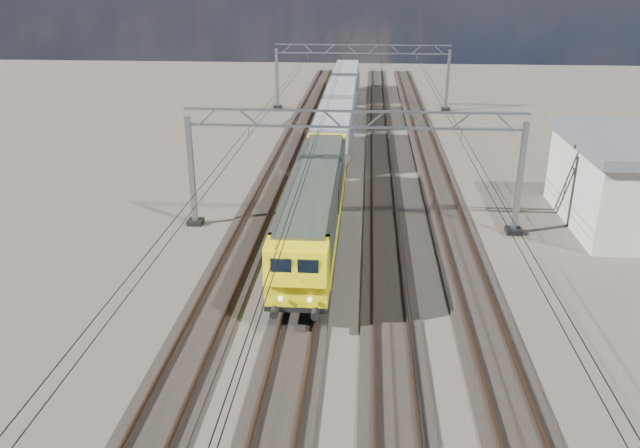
# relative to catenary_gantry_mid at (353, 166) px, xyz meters

# --- Properties ---
(ground) EXTENTS (160.00, 160.00, 0.00)m
(ground) POSITION_rel_catenary_gantry_mid_xyz_m (-0.00, -4.00, -3.91)
(ground) COLOR #2C2821
(ground) RESTS_ON ground
(track_outer_west) EXTENTS (2.60, 140.00, 0.30)m
(track_outer_west) POSITION_rel_catenary_gantry_mid_xyz_m (-6.00, -4.00, -3.83)
(track_outer_west) COLOR black
(track_outer_west) RESTS_ON ground
(track_loco) EXTENTS (2.60, 140.00, 0.30)m
(track_loco) POSITION_rel_catenary_gantry_mid_xyz_m (-2.00, -4.00, -3.83)
(track_loco) COLOR black
(track_loco) RESTS_ON ground
(track_inner_east) EXTENTS (2.60, 140.00, 0.30)m
(track_inner_east) POSITION_rel_catenary_gantry_mid_xyz_m (2.00, -4.00, -3.83)
(track_inner_east) COLOR black
(track_inner_east) RESTS_ON ground
(track_outer_east) EXTENTS (2.60, 140.00, 0.30)m
(track_outer_east) POSITION_rel_catenary_gantry_mid_xyz_m (6.00, -4.00, -3.83)
(track_outer_east) COLOR black
(track_outer_east) RESTS_ON ground
(catenary_gantry_mid) EXTENTS (19.90, 0.90, 7.11)m
(catenary_gantry_mid) POSITION_rel_catenary_gantry_mid_xyz_m (0.00, 0.00, 0.00)
(catenary_gantry_mid) COLOR gray
(catenary_gantry_mid) RESTS_ON ground
(catenary_gantry_far) EXTENTS (19.90, 0.90, 7.11)m
(catenary_gantry_far) POSITION_rel_catenary_gantry_mid_xyz_m (0.00, 36.00, 0.00)
(catenary_gantry_far) COLOR gray
(catenary_gantry_far) RESTS_ON ground
(overhead_wires) EXTENTS (12.03, 140.00, 0.53)m
(overhead_wires) POSITION_rel_catenary_gantry_mid_xyz_m (-0.00, 4.00, 1.84)
(overhead_wires) COLOR black
(overhead_wires) RESTS_ON ground
(locomotive) EXTENTS (2.76, 21.10, 3.62)m
(locomotive) POSITION_rel_catenary_gantry_mid_xyz_m (-2.00, -1.97, -1.58)
(locomotive) COLOR black
(locomotive) RESTS_ON ground
(hopper_wagon_lead) EXTENTS (3.38, 13.00, 3.25)m
(hopper_wagon_lead) POSITION_rel_catenary_gantry_mid_xyz_m (-2.00, 15.72, -1.67)
(hopper_wagon_lead) COLOR black
(hopper_wagon_lead) RESTS_ON ground
(hopper_wagon_mid) EXTENTS (3.38, 13.00, 3.25)m
(hopper_wagon_mid) POSITION_rel_catenary_gantry_mid_xyz_m (-2.00, 29.92, -1.67)
(hopper_wagon_mid) COLOR black
(hopper_wagon_mid) RESTS_ON ground
(hopper_wagon_third) EXTENTS (3.38, 13.00, 3.25)m
(hopper_wagon_third) POSITION_rel_catenary_gantry_mid_xyz_m (-2.00, 44.12, -1.67)
(hopper_wagon_third) COLOR black
(hopper_wagon_third) RESTS_ON ground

